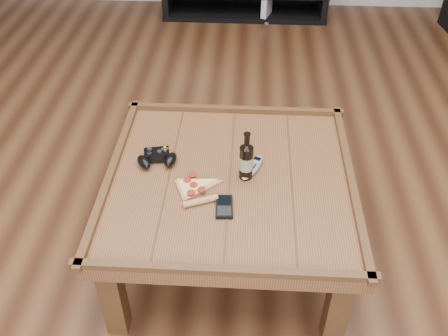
# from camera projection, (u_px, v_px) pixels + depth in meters

# --- Properties ---
(ground) EXTENTS (6.00, 6.00, 0.00)m
(ground) POSITION_uv_depth(u_px,v_px,m) (229.00, 251.00, 2.31)
(ground) COLOR #412212
(ground) RESTS_ON ground
(coffee_table) EXTENTS (1.03, 1.03, 0.48)m
(coffee_table) POSITION_uv_depth(u_px,v_px,m) (230.00, 188.00, 2.06)
(coffee_table) COLOR #5A2E19
(coffee_table) RESTS_ON ground
(beer_bottle) EXTENTS (0.06, 0.06, 0.22)m
(beer_bottle) POSITION_uv_depth(u_px,v_px,m) (246.00, 160.00, 1.97)
(beer_bottle) COLOR black
(beer_bottle) RESTS_ON coffee_table
(game_controller) EXTENTS (0.18, 0.14, 0.05)m
(game_controller) POSITION_uv_depth(u_px,v_px,m) (157.00, 158.00, 2.08)
(game_controller) COLOR black
(game_controller) RESTS_ON coffee_table
(pizza_slice) EXTENTS (0.23, 0.29, 0.03)m
(pizza_slice) POSITION_uv_depth(u_px,v_px,m) (195.00, 189.00, 1.96)
(pizza_slice) COLOR tan
(pizza_slice) RESTS_ON coffee_table
(smartphone) EXTENTS (0.07, 0.12, 0.02)m
(smartphone) POSITION_uv_depth(u_px,v_px,m) (224.00, 207.00, 1.88)
(smartphone) COLOR black
(smartphone) RESTS_ON coffee_table
(remote_control) EXTENTS (0.12, 0.18, 0.03)m
(remote_control) POSITION_uv_depth(u_px,v_px,m) (252.00, 167.00, 2.06)
(remote_control) COLOR #8F959C
(remote_control) RESTS_ON coffee_table
(game_console) EXTENTS (0.16, 0.21, 0.23)m
(game_console) POSITION_uv_depth(u_px,v_px,m) (267.00, 8.00, 4.24)
(game_console) COLOR slate
(game_console) RESTS_ON ground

